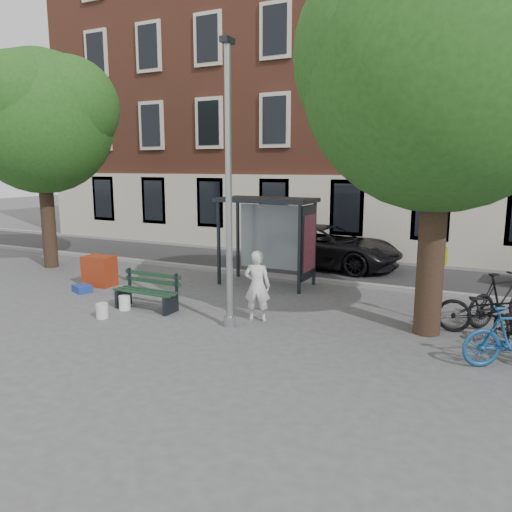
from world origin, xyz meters
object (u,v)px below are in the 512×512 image
at_px(bike_d, 502,299).
at_px(bench, 148,293).
at_px(lamppost, 229,202).
at_px(bike_a, 490,311).
at_px(car_dark, 326,246).
at_px(bus_shelter, 280,222).
at_px(notice_sign, 439,270).
at_px(red_stand, 99,271).
at_px(painter, 257,286).

bearing_deg(bike_d, bench, 57.66).
xyz_separation_m(lamppost, bike_a, (5.21, 1.87, -2.22)).
bearing_deg(bike_d, car_dark, 1.27).
xyz_separation_m(bus_shelter, car_dark, (0.33, 3.29, -1.18)).
distance_m(bus_shelter, notice_sign, 5.09).
relative_size(lamppost, red_stand, 6.79).
relative_size(painter, notice_sign, 0.94).
bearing_deg(car_dark, bike_d, -124.20).
distance_m(painter, bench, 2.93).
xyz_separation_m(lamppost, bike_d, (5.41, 2.82, -2.17)).
height_order(bike_d, red_stand, bike_d).
relative_size(bike_d, red_stand, 2.27).
bearing_deg(bike_d, painter, 63.05).
relative_size(red_stand, notice_sign, 0.51).
height_order(bike_a, red_stand, bike_a).
bearing_deg(notice_sign, car_dark, 135.02).
bearing_deg(bench, car_dark, 73.09).
xyz_separation_m(bench, bike_d, (7.95, 2.52, 0.20)).
height_order(lamppost, red_stand, lamppost).
height_order(bus_shelter, bench, bus_shelter).
distance_m(bus_shelter, bench, 4.52).
bearing_deg(red_stand, bike_d, 6.17).
bearing_deg(bike_d, bike_a, 117.72).
relative_size(bike_a, red_stand, 2.38).
xyz_separation_m(lamppost, bench, (-2.53, 0.30, -2.37)).
xyz_separation_m(painter, red_stand, (-5.77, 0.98, -0.38)).
bearing_deg(painter, bench, -8.05).
bearing_deg(red_stand, bike_a, 1.18).
height_order(lamppost, painter, lamppost).
distance_m(bus_shelter, painter, 3.73).
bearing_deg(lamppost, painter, 62.45).
height_order(bench, car_dark, car_dark).
bearing_deg(bus_shelter, red_stand, -152.96).
bearing_deg(bike_a, red_stand, 90.35).
height_order(lamppost, bench, lamppost).
distance_m(bench, notice_sign, 6.98).
bearing_deg(red_stand, notice_sign, 3.95).
relative_size(bike_a, bike_d, 1.05).
xyz_separation_m(bus_shelter, painter, (0.96, -3.44, -1.09)).
xyz_separation_m(lamppost, painter, (0.35, 0.67, -1.95)).
xyz_separation_m(bus_shelter, red_stand, (-4.81, -2.46, -1.47)).
bearing_deg(car_dark, notice_sign, -134.69).
height_order(painter, bike_a, painter).
relative_size(bus_shelter, painter, 1.72).
bearing_deg(bench, lamppost, -5.99).
bearing_deg(lamppost, bus_shelter, 98.43).
xyz_separation_m(car_dark, red_stand, (-5.14, -5.74, -0.29)).
relative_size(car_dark, notice_sign, 3.00).
height_order(lamppost, car_dark, lamppost).
distance_m(red_stand, notice_sign, 9.58).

